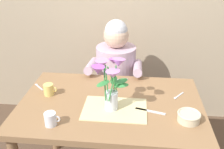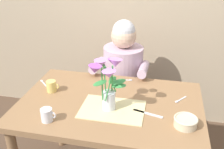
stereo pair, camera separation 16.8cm
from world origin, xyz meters
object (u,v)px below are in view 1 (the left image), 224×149
at_px(dinner_knife, 150,111).
at_px(tea_cup, 51,119).
at_px(flower_vase, 110,81).
at_px(ceramic_bowl, 189,117).
at_px(coffee_cup, 49,90).
at_px(seated_person, 116,82).

relative_size(dinner_knife, tea_cup, 2.04).
distance_m(dinner_knife, tea_cup, 0.60).
xyz_separation_m(flower_vase, ceramic_bowl, (0.47, -0.07, -0.17)).
bearing_deg(tea_cup, coffee_cup, 109.78).
relative_size(ceramic_bowl, coffee_cup, 1.46).
xyz_separation_m(dinner_knife, tea_cup, (-0.57, -0.19, 0.04)).
bearing_deg(dinner_knife, coffee_cup, -176.89).
xyz_separation_m(ceramic_bowl, coffee_cup, (-0.91, 0.21, 0.01)).
distance_m(flower_vase, tea_cup, 0.40).
height_order(ceramic_bowl, coffee_cup, coffee_cup).
bearing_deg(seated_person, flower_vase, -87.78).
bearing_deg(tea_cup, flower_vase, 30.67).
relative_size(seated_person, ceramic_bowl, 8.35).
distance_m(ceramic_bowl, dinner_knife, 0.23).
bearing_deg(seated_person, coffee_cup, -126.09).
height_order(flower_vase, ceramic_bowl, flower_vase).
relative_size(seated_person, coffee_cup, 12.20).
height_order(dinner_knife, coffee_cup, coffee_cup).
bearing_deg(coffee_cup, dinner_knife, -11.20).
xyz_separation_m(ceramic_bowl, tea_cup, (-0.79, -0.12, 0.01)).
height_order(seated_person, dinner_knife, seated_person).
bearing_deg(dinner_knife, seated_person, 125.99).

